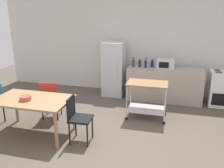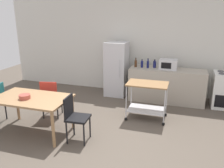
{
  "view_description": "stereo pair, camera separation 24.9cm",
  "coord_description": "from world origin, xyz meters",
  "px_view_note": "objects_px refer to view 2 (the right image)",
  "views": [
    {
      "loc": [
        1.08,
        -3.74,
        2.4
      ],
      "look_at": [
        -0.21,
        1.2,
        0.8
      ],
      "focal_mm": 37.89,
      "sensor_mm": 36.0,
      "label": 1
    },
    {
      "loc": [
        1.31,
        -3.67,
        2.4
      ],
      "look_at": [
        -0.21,
        1.2,
        0.8
      ],
      "focal_mm": 37.89,
      "sensor_mm": 36.0,
      "label": 2
    }
  ],
  "objects_px": {
    "chair_red": "(51,96)",
    "bottle_soda": "(155,64)",
    "bottle_wine": "(136,63)",
    "bottle_olive_oil": "(142,64)",
    "refrigerator": "(116,69)",
    "microwave": "(168,64)",
    "dining_table": "(32,101)",
    "fruit_bowl": "(25,97)",
    "chair_black": "(75,115)",
    "kitchen_cart": "(147,95)",
    "bottle_sesame_oil": "(148,64)"
  },
  "relations": [
    {
      "from": "kitchen_cart",
      "to": "bottle_sesame_oil",
      "type": "height_order",
      "value": "bottle_sesame_oil"
    },
    {
      "from": "microwave",
      "to": "bottle_sesame_oil",
      "type": "bearing_deg",
      "value": -176.19
    },
    {
      "from": "dining_table",
      "to": "refrigerator",
      "type": "relative_size",
      "value": 0.97
    },
    {
      "from": "chair_black",
      "to": "bottle_sesame_oil",
      "type": "height_order",
      "value": "bottle_sesame_oil"
    },
    {
      "from": "bottle_soda",
      "to": "bottle_wine",
      "type": "bearing_deg",
      "value": -172.3
    },
    {
      "from": "dining_table",
      "to": "chair_black",
      "type": "distance_m",
      "value": 0.97
    },
    {
      "from": "refrigerator",
      "to": "microwave",
      "type": "distance_m",
      "value": 1.48
    },
    {
      "from": "dining_table",
      "to": "chair_red",
      "type": "height_order",
      "value": "chair_red"
    },
    {
      "from": "bottle_soda",
      "to": "fruit_bowl",
      "type": "height_order",
      "value": "bottle_soda"
    },
    {
      "from": "bottle_soda",
      "to": "dining_table",
      "type": "bearing_deg",
      "value": -127.92
    },
    {
      "from": "chair_black",
      "to": "dining_table",
      "type": "bearing_deg",
      "value": 83.41
    },
    {
      "from": "kitchen_cart",
      "to": "bottle_wine",
      "type": "bearing_deg",
      "value": 113.18
    },
    {
      "from": "refrigerator",
      "to": "kitchen_cart",
      "type": "distance_m",
      "value": 1.77
    },
    {
      "from": "kitchen_cart",
      "to": "microwave",
      "type": "xyz_separation_m",
      "value": [
        0.33,
        1.26,
        0.46
      ]
    },
    {
      "from": "microwave",
      "to": "kitchen_cart",
      "type": "bearing_deg",
      "value": -104.81
    },
    {
      "from": "refrigerator",
      "to": "fruit_bowl",
      "type": "height_order",
      "value": "refrigerator"
    },
    {
      "from": "chair_black",
      "to": "bottle_wine",
      "type": "relative_size",
      "value": 3.5
    },
    {
      "from": "microwave",
      "to": "fruit_bowl",
      "type": "relative_size",
      "value": 2.11
    },
    {
      "from": "chair_red",
      "to": "bottle_olive_oil",
      "type": "relative_size",
      "value": 3.87
    },
    {
      "from": "kitchen_cart",
      "to": "microwave",
      "type": "distance_m",
      "value": 1.38
    },
    {
      "from": "chair_black",
      "to": "bottle_sesame_oil",
      "type": "bearing_deg",
      "value": -23.54
    },
    {
      "from": "bottle_olive_oil",
      "to": "fruit_bowl",
      "type": "bearing_deg",
      "value": -124.21
    },
    {
      "from": "refrigerator",
      "to": "kitchen_cart",
      "type": "xyz_separation_m",
      "value": [
        1.12,
        -1.36,
        -0.2
      ]
    },
    {
      "from": "kitchen_cart",
      "to": "refrigerator",
      "type": "bearing_deg",
      "value": 129.49
    },
    {
      "from": "refrigerator",
      "to": "bottle_olive_oil",
      "type": "relative_size",
      "value": 6.74
    },
    {
      "from": "microwave",
      "to": "bottle_olive_oil",
      "type": "bearing_deg",
      "value": -178.28
    },
    {
      "from": "dining_table",
      "to": "bottle_olive_oil",
      "type": "bearing_deg",
      "value": 55.94
    },
    {
      "from": "bottle_soda",
      "to": "microwave",
      "type": "height_order",
      "value": "microwave"
    },
    {
      "from": "chair_red",
      "to": "bottle_soda",
      "type": "distance_m",
      "value": 2.87
    },
    {
      "from": "refrigerator",
      "to": "bottle_soda",
      "type": "bearing_deg",
      "value": -1.55
    },
    {
      "from": "chair_red",
      "to": "bottle_sesame_oil",
      "type": "xyz_separation_m",
      "value": [
        1.92,
        1.82,
        0.49
      ]
    },
    {
      "from": "bottle_wine",
      "to": "bottle_olive_oil",
      "type": "height_order",
      "value": "bottle_wine"
    },
    {
      "from": "bottle_wine",
      "to": "bottle_soda",
      "type": "relative_size",
      "value": 1.14
    },
    {
      "from": "fruit_bowl",
      "to": "bottle_olive_oil",
      "type": "bearing_deg",
      "value": 55.79
    },
    {
      "from": "bottle_soda",
      "to": "bottle_sesame_oil",
      "type": "bearing_deg",
      "value": -148.76
    },
    {
      "from": "kitchen_cart",
      "to": "chair_red",
      "type": "bearing_deg",
      "value": -164.44
    },
    {
      "from": "kitchen_cart",
      "to": "bottle_sesame_oil",
      "type": "distance_m",
      "value": 1.32
    },
    {
      "from": "bottle_wine",
      "to": "bottle_soda",
      "type": "bearing_deg",
      "value": 7.7
    },
    {
      "from": "dining_table",
      "to": "bottle_soda",
      "type": "distance_m",
      "value": 3.37
    },
    {
      "from": "fruit_bowl",
      "to": "refrigerator",
      "type": "bearing_deg",
      "value": 69.29
    },
    {
      "from": "dining_table",
      "to": "kitchen_cart",
      "type": "relative_size",
      "value": 1.65
    },
    {
      "from": "bottle_olive_oil",
      "to": "bottle_soda",
      "type": "xyz_separation_m",
      "value": [
        0.33,
        0.09,
        -0.0
      ]
    },
    {
      "from": "chair_black",
      "to": "bottle_olive_oil",
      "type": "height_order",
      "value": "bottle_olive_oil"
    },
    {
      "from": "bottle_sesame_oil",
      "to": "bottle_soda",
      "type": "relative_size",
      "value": 1.19
    },
    {
      "from": "chair_red",
      "to": "bottle_wine",
      "type": "bearing_deg",
      "value": -143.04
    },
    {
      "from": "microwave",
      "to": "chair_red",
      "type": "bearing_deg",
      "value": -142.92
    },
    {
      "from": "chair_black",
      "to": "bottle_wine",
      "type": "bearing_deg",
      "value": -16.46
    },
    {
      "from": "dining_table",
      "to": "bottle_sesame_oil",
      "type": "distance_m",
      "value": 3.19
    },
    {
      "from": "chair_black",
      "to": "bottle_olive_oil",
      "type": "relative_size",
      "value": 3.87
    },
    {
      "from": "refrigerator",
      "to": "bottle_soda",
      "type": "xyz_separation_m",
      "value": [
        1.09,
        -0.03,
        0.22
      ]
    }
  ]
}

